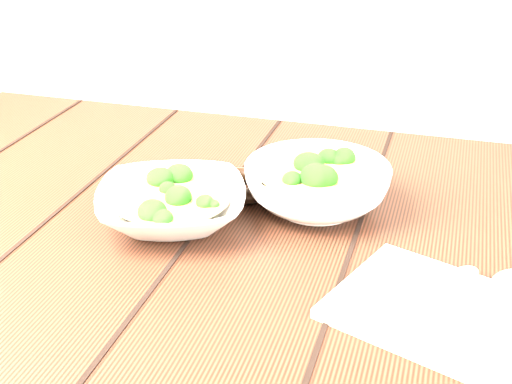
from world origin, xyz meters
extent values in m
cube|color=black|center=(0.00, 0.00, 0.73)|extent=(1.20, 0.80, 0.04)
cube|color=black|center=(-0.54, 0.34, 0.35)|extent=(0.07, 0.07, 0.71)
imported|color=silver|center=(-0.06, -0.01, 0.77)|extent=(0.25, 0.25, 0.05)
cylinder|color=#9B7F45|center=(-0.06, -0.01, 0.79)|extent=(0.16, 0.16, 0.00)
ellipsoid|color=#1C6C18|center=(-0.04, -0.01, 0.79)|extent=(0.03, 0.03, 0.02)
ellipsoid|color=#1C6C18|center=(-0.05, 0.02, 0.79)|extent=(0.03, 0.03, 0.02)
ellipsoid|color=#1C6C18|center=(-0.09, 0.02, 0.79)|extent=(0.03, 0.03, 0.02)
ellipsoid|color=#1C6C18|center=(-0.08, -0.02, 0.79)|extent=(0.03, 0.03, 0.02)
ellipsoid|color=#1C6C18|center=(-0.07, -0.05, 0.79)|extent=(0.03, 0.03, 0.02)
ellipsoid|color=#1C6C18|center=(-0.02, -0.05, 0.79)|extent=(0.03, 0.03, 0.02)
imported|color=silver|center=(0.11, 0.08, 0.78)|extent=(0.23, 0.23, 0.06)
cylinder|color=#9B7F45|center=(0.11, 0.08, 0.80)|extent=(0.16, 0.16, 0.00)
ellipsoid|color=#1C6C18|center=(0.13, 0.09, 0.81)|extent=(0.03, 0.03, 0.03)
ellipsoid|color=#1C6C18|center=(0.12, 0.11, 0.81)|extent=(0.03, 0.03, 0.03)
ellipsoid|color=#1C6C18|center=(0.08, 0.11, 0.81)|extent=(0.03, 0.03, 0.03)
ellipsoid|color=#1C6C18|center=(0.09, 0.08, 0.81)|extent=(0.03, 0.03, 0.03)
ellipsoid|color=#1C6C18|center=(0.11, 0.05, 0.81)|extent=(0.03, 0.03, 0.03)
ellipsoid|color=#1C6C18|center=(0.15, 0.05, 0.81)|extent=(0.03, 0.03, 0.03)
torus|color=black|center=(0.00, 0.09, 0.76)|extent=(0.12, 0.12, 0.02)
cube|color=beige|center=(0.29, -0.13, 0.76)|extent=(0.25, 0.23, 0.01)
cylinder|color=#B1AB9C|center=(0.27, -0.13, 0.76)|extent=(0.07, 0.12, 0.01)
ellipsoid|color=#B1AB9C|center=(0.31, -0.06, 0.76)|extent=(0.05, 0.06, 0.01)
cylinder|color=#B1AB9C|center=(0.31, -0.12, 0.76)|extent=(0.09, 0.11, 0.01)
ellipsoid|color=#B1AB9C|center=(0.36, -0.05, 0.76)|extent=(0.05, 0.06, 0.01)
camera|label=1|loc=(0.28, -0.78, 1.20)|focal=50.00mm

